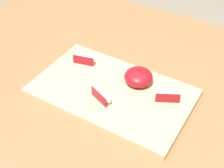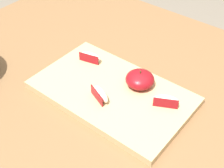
{
  "view_description": "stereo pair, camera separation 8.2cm",
  "coord_description": "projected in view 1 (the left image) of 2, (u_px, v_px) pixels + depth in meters",
  "views": [
    {
      "loc": [
        0.3,
        -0.59,
        1.34
      ],
      "look_at": [
        -0.02,
        -0.06,
        0.8
      ],
      "focal_mm": 51.22,
      "sensor_mm": 36.0,
      "label": 1
    },
    {
      "loc": [
        0.37,
        -0.54,
        1.34
      ],
      "look_at": [
        -0.02,
        -0.06,
        0.8
      ],
      "focal_mm": 51.22,
      "sensor_mm": 36.0,
      "label": 2
    }
  ],
  "objects": [
    {
      "name": "cutting_board",
      "position": [
        112.0,
        92.0,
        0.84
      ],
      "size": [
        0.41,
        0.25,
        0.02
      ],
      "color": "tan",
      "rests_on": "dining_table"
    },
    {
      "name": "apple_wedge_back",
      "position": [
        85.0,
        58.0,
        0.92
      ],
      "size": [
        0.07,
        0.04,
        0.03
      ],
      "color": "#F4EACC",
      "rests_on": "cutting_board"
    },
    {
      "name": "apple_wedge_front",
      "position": [
        167.0,
        95.0,
        0.8
      ],
      "size": [
        0.07,
        0.05,
        0.03
      ],
      "color": "#F4EACC",
      "rests_on": "cutting_board"
    },
    {
      "name": "apple_half_skin_up",
      "position": [
        138.0,
        77.0,
        0.84
      ],
      "size": [
        0.08,
        0.08,
        0.05
      ],
      "color": "maroon",
      "rests_on": "cutting_board"
    },
    {
      "name": "dining_table",
      "position": [
        127.0,
        111.0,
        0.95
      ],
      "size": [
        1.29,
        0.87,
        0.76
      ],
      "color": "brown",
      "rests_on": "ground_plane"
    },
    {
      "name": "apple_wedge_middle",
      "position": [
        102.0,
        95.0,
        0.8
      ],
      "size": [
        0.07,
        0.05,
        0.03
      ],
      "color": "#F4EACC",
      "rests_on": "cutting_board"
    }
  ]
}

